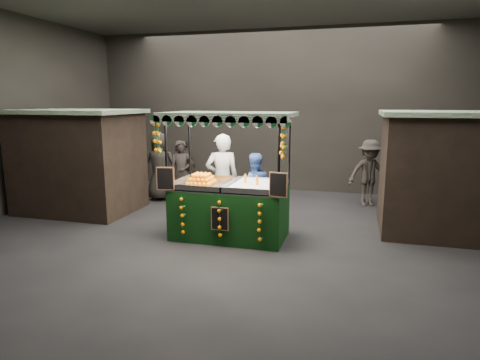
# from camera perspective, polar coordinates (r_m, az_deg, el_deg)

# --- Properties ---
(ground) EXTENTS (12.00, 12.00, 0.00)m
(ground) POSITION_cam_1_polar(r_m,az_deg,el_deg) (8.76, -1.05, -7.81)
(ground) COLOR black
(ground) RESTS_ON ground
(market_hall) EXTENTS (12.10, 10.10, 5.05)m
(market_hall) POSITION_cam_1_polar(r_m,az_deg,el_deg) (8.32, -1.14, 14.83)
(market_hall) COLOR black
(market_hall) RESTS_ON ground
(neighbour_stall_left) EXTENTS (3.00, 2.20, 2.60)m
(neighbour_stall_left) POSITION_cam_1_polar(r_m,az_deg,el_deg) (11.33, -21.38, 2.52)
(neighbour_stall_left) COLOR black
(neighbour_stall_left) RESTS_ON ground
(neighbour_stall_right) EXTENTS (3.00, 2.20, 2.60)m
(neighbour_stall_right) POSITION_cam_1_polar(r_m,az_deg,el_deg) (9.78, 27.28, 0.83)
(neighbour_stall_right) COLOR black
(neighbour_stall_right) RESTS_ON ground
(juice_stall) EXTENTS (2.67, 1.57, 2.59)m
(juice_stall) POSITION_cam_1_polar(r_m,az_deg,el_deg) (8.50, -1.43, -2.76)
(juice_stall) COLOR black
(juice_stall) RESTS_ON ground
(vendor_grey) EXTENTS (0.89, 0.76, 2.08)m
(vendor_grey) POSITION_cam_1_polar(r_m,az_deg,el_deg) (9.51, -2.48, 0.14)
(vendor_grey) COLOR gray
(vendor_grey) RESTS_ON ground
(vendor_blue) EXTENTS (0.98, 0.89, 1.65)m
(vendor_blue) POSITION_cam_1_polar(r_m,az_deg,el_deg) (9.48, 1.90, -1.21)
(vendor_blue) COLOR #2B458B
(vendor_blue) RESTS_ON ground
(shopper_0) EXTENTS (0.75, 0.61, 1.76)m
(shopper_0) POSITION_cam_1_polar(r_m,az_deg,el_deg) (11.37, -8.10, 1.00)
(shopper_0) COLOR black
(shopper_0) RESTS_ON ground
(shopper_1) EXTENTS (1.03, 0.90, 1.81)m
(shopper_1) POSITION_cam_1_polar(r_m,az_deg,el_deg) (10.00, 21.69, -0.89)
(shopper_1) COLOR #2C2724
(shopper_1) RESTS_ON ground
(shopper_2) EXTENTS (0.99, 0.71, 1.56)m
(shopper_2) POSITION_cam_1_polar(r_m,az_deg,el_deg) (13.44, -7.67, 2.11)
(shopper_2) COLOR black
(shopper_2) RESTS_ON ground
(shopper_3) EXTENTS (1.32, 1.04, 1.80)m
(shopper_3) POSITION_cam_1_polar(r_m,az_deg,el_deg) (11.63, 17.44, 0.92)
(shopper_3) COLOR #2E2925
(shopper_3) RESTS_ON ground
(shopper_4) EXTENTS (1.09, 0.86, 1.94)m
(shopper_4) POSITION_cam_1_polar(r_m,az_deg,el_deg) (11.99, -11.03, 1.85)
(shopper_4) COLOR black
(shopper_4) RESTS_ON ground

